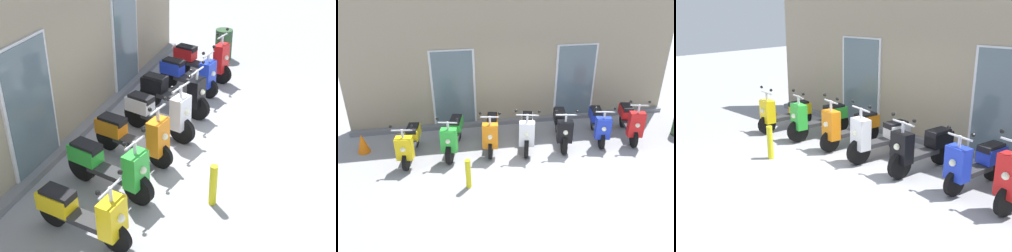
{
  "view_description": "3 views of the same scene",
  "coord_description": "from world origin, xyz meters",
  "views": [
    {
      "loc": [
        -6.99,
        -1.56,
        4.46
      ],
      "look_at": [
        -0.53,
        0.8,
        0.53
      ],
      "focal_mm": 47.71,
      "sensor_mm": 36.0,
      "label": 1
    },
    {
      "loc": [
        -1.96,
        -6.42,
        4.61
      ],
      "look_at": [
        -0.63,
        0.83,
        0.82
      ],
      "focal_mm": 36.09,
      "sensor_mm": 36.0,
      "label": 2
    },
    {
      "loc": [
        4.46,
        -4.79,
        3.02
      ],
      "look_at": [
        -0.78,
        0.92,
        0.6
      ],
      "focal_mm": 41.03,
      "sensor_mm": 36.0,
      "label": 3
    }
  ],
  "objects": [
    {
      "name": "ground_plane",
      "position": [
        0.0,
        0.0,
        0.0
      ],
      "size": [
        40.0,
        40.0,
        0.0
      ],
      "primitive_type": "plane",
      "color": "#939399"
    },
    {
      "name": "scooter_orange",
      "position": [
        -0.94,
        1.27,
        0.49
      ],
      "size": [
        0.65,
        1.59,
        1.25
      ],
      "color": "black",
      "rests_on": "ground_plane"
    },
    {
      "name": "scooter_blue",
      "position": [
        2.01,
        1.21,
        0.47
      ],
      "size": [
        0.67,
        1.5,
        1.16
      ],
      "color": "black",
      "rests_on": "ground_plane"
    },
    {
      "name": "scooter_yellow",
      "position": [
        -3.0,
        1.12,
        0.45
      ],
      "size": [
        0.59,
        1.54,
        1.17
      ],
      "color": "black",
      "rests_on": "ground_plane"
    },
    {
      "name": "storefront_facade",
      "position": [
        -0.0,
        2.84,
        2.0
      ],
      "size": [
        9.56,
        0.5,
        4.12
      ],
      "color": "gray",
      "rests_on": "ground_plane"
    },
    {
      "name": "traffic_cone",
      "position": [
        -4.23,
        1.61,
        0.26
      ],
      "size": [
        0.32,
        0.32,
        0.52
      ],
      "primitive_type": "cone",
      "color": "orange",
      "rests_on": "ground_plane"
    },
    {
      "name": "scooter_black",
      "position": [
        0.95,
        1.2,
        0.47
      ],
      "size": [
        0.68,
        1.65,
        1.19
      ],
      "color": "black",
      "rests_on": "ground_plane"
    },
    {
      "name": "scooter_white",
      "position": [
        -0.02,
        1.15,
        0.48
      ],
      "size": [
        0.75,
        1.58,
        1.27
      ],
      "color": "black",
      "rests_on": "ground_plane"
    },
    {
      "name": "scooter_red",
      "position": [
        2.89,
        1.14,
        0.51
      ],
      "size": [
        0.7,
        1.6,
        1.31
      ],
      "color": "black",
      "rests_on": "ground_plane"
    },
    {
      "name": "scooter_green",
      "position": [
        -1.93,
        1.26,
        0.47
      ],
      "size": [
        0.68,
        1.64,
        1.21
      ],
      "color": "black",
      "rests_on": "ground_plane"
    },
    {
      "name": "curb_bollard",
      "position": [
        -1.68,
        -0.35,
        0.35
      ],
      "size": [
        0.12,
        0.12,
        0.7
      ],
      "primitive_type": "cylinder",
      "color": "yellow",
      "rests_on": "ground_plane"
    }
  ]
}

